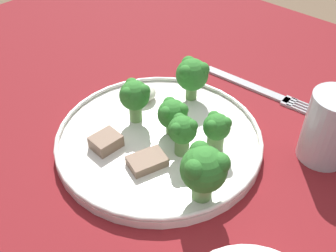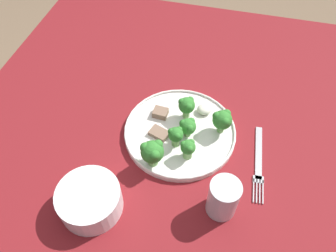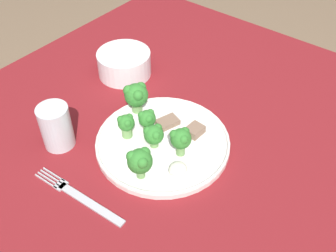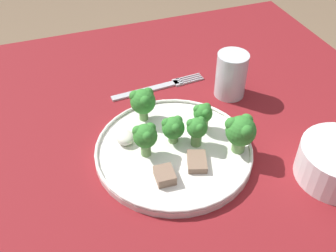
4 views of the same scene
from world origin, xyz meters
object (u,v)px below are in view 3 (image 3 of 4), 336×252
(cream_bowl, at_px, (124,64))
(drinking_glass, at_px, (57,128))
(dinner_plate, at_px, (163,142))
(fork, at_px, (79,197))

(cream_bowl, relative_size, drinking_glass, 1.40)
(dinner_plate, relative_size, drinking_glass, 2.91)
(cream_bowl, xyz_separation_m, drinking_glass, (-0.26, -0.06, 0.01))
(drinking_glass, bearing_deg, dinner_plate, -53.46)
(fork, bearing_deg, cream_bowl, 30.52)
(cream_bowl, distance_m, drinking_glass, 0.27)
(dinner_plate, bearing_deg, cream_bowl, 59.51)
(dinner_plate, distance_m, cream_bowl, 0.27)
(fork, distance_m, drinking_glass, 0.16)
(dinner_plate, xyz_separation_m, cream_bowl, (0.14, 0.23, 0.02))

